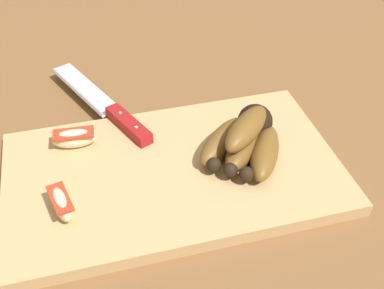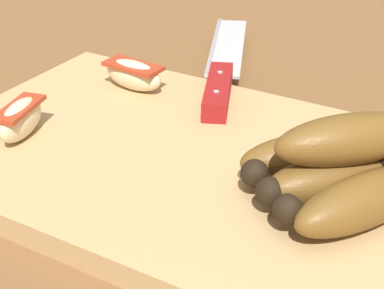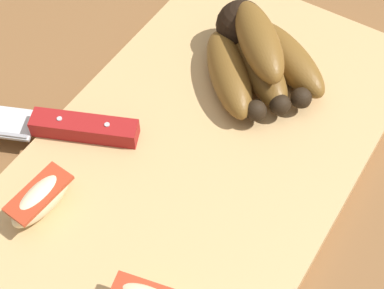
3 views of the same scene
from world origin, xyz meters
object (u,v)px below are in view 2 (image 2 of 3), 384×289
at_px(chefs_knife, 221,73).
at_px(apple_wedge_near, 133,74).
at_px(banana_bunch, 349,165).
at_px(apple_wedge_middle, 20,118).

relative_size(chefs_knife, apple_wedge_near, 4.11).
distance_m(banana_bunch, apple_wedge_near, 0.25).
xyz_separation_m(chefs_knife, apple_wedge_near, (-0.06, -0.06, 0.01)).
height_order(chefs_knife, apple_wedge_middle, apple_wedge_middle).
bearing_deg(apple_wedge_middle, banana_bunch, 10.83).
xyz_separation_m(chefs_knife, apple_wedge_middle, (-0.09, -0.19, 0.01)).
bearing_deg(apple_wedge_near, apple_wedge_middle, -101.25).
relative_size(apple_wedge_near, apple_wedge_middle, 1.07).
bearing_deg(banana_bunch, apple_wedge_middle, -169.17).
relative_size(banana_bunch, apple_wedge_near, 2.32).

